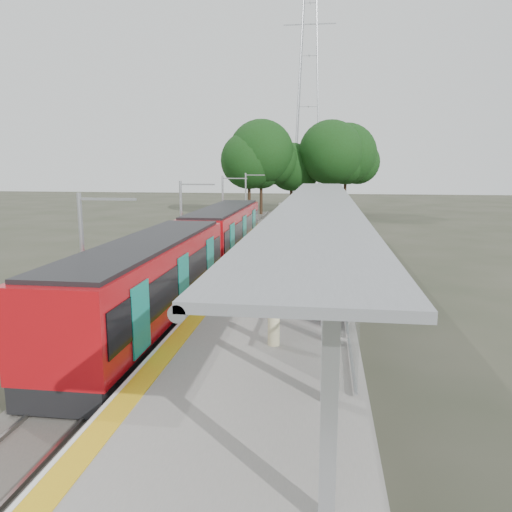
# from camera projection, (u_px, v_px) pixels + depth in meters

# --- Properties ---
(ground) EXTENTS (200.00, 200.00, 0.00)m
(ground) POSITION_uv_depth(u_px,v_px,m) (224.00, 486.00, 10.00)
(ground) COLOR #474438
(ground) RESTS_ON ground
(trackbed) EXTENTS (3.00, 70.00, 0.24)m
(trackbed) POSITION_uv_depth(u_px,v_px,m) (216.00, 269.00, 30.06)
(trackbed) COLOR #59544C
(trackbed) RESTS_ON ground
(platform) EXTENTS (6.00, 50.00, 1.00)m
(platform) POSITION_uv_depth(u_px,v_px,m) (291.00, 265.00, 29.39)
(platform) COLOR gray
(platform) RESTS_ON ground
(tactile_strip) EXTENTS (0.60, 50.00, 0.02)m
(tactile_strip) POSITION_uv_depth(u_px,v_px,m) (248.00, 255.00, 29.64)
(tactile_strip) COLOR yellow
(tactile_strip) RESTS_ON platform
(end_fence) EXTENTS (6.00, 0.10, 1.20)m
(end_fence) POSITION_uv_depth(u_px,v_px,m) (306.00, 209.00, 53.50)
(end_fence) COLOR #9EA0A5
(end_fence) RESTS_ON platform
(train) EXTENTS (2.74, 27.60, 3.62)m
(train) POSITION_uv_depth(u_px,v_px,m) (196.00, 250.00, 25.17)
(train) COLOR black
(train) RESTS_ON ground
(canopy) EXTENTS (3.27, 38.00, 3.66)m
(canopy) POSITION_uv_depth(u_px,v_px,m) (319.00, 208.00, 24.79)
(canopy) COLOR #9EA0A5
(canopy) RESTS_ON platform
(pylon) EXTENTS (8.00, 4.00, 38.00)m
(pylon) POSITION_uv_depth(u_px,v_px,m) (309.00, 81.00, 77.78)
(pylon) COLOR #9EA0A5
(pylon) RESTS_ON ground
(tree_cluster) EXTENTS (18.91, 12.16, 11.65)m
(tree_cluster) POSITION_uv_depth(u_px,v_px,m) (300.00, 156.00, 61.20)
(tree_cluster) COLOR #382316
(tree_cluster) RESTS_ON ground
(catenary_masts) EXTENTS (2.08, 48.16, 5.40)m
(catenary_masts) POSITION_uv_depth(u_px,v_px,m) (183.00, 224.00, 28.80)
(catenary_masts) COLOR #9EA0A5
(catenary_masts) RESTS_ON ground
(bench_near) EXTENTS (1.09, 1.75, 1.15)m
(bench_near) POSITION_uv_depth(u_px,v_px,m) (324.00, 303.00, 17.32)
(bench_near) COLOR #0D1643
(bench_near) RESTS_ON platform
(bench_mid) EXTENTS (0.86, 1.61, 1.05)m
(bench_mid) POSITION_uv_depth(u_px,v_px,m) (311.00, 297.00, 18.25)
(bench_mid) COLOR #0D1643
(bench_mid) RESTS_ON platform
(bench_far) EXTENTS (1.04, 1.60, 1.05)m
(bench_far) POSITION_uv_depth(u_px,v_px,m) (319.00, 238.00, 32.89)
(bench_far) COLOR #0D1643
(bench_far) RESTS_ON platform
(info_pillar_near) EXTENTS (0.36, 0.36, 1.61)m
(info_pillar_near) POSITION_uv_depth(u_px,v_px,m) (274.00, 322.00, 14.87)
(info_pillar_near) COLOR beige
(info_pillar_near) RESTS_ON platform
(info_pillar_far) EXTENTS (0.42, 0.42, 1.87)m
(info_pillar_far) POSITION_uv_depth(u_px,v_px,m) (310.00, 241.00, 29.90)
(info_pillar_far) COLOR beige
(info_pillar_far) RESTS_ON platform
(litter_bin) EXTENTS (0.53, 0.53, 0.94)m
(litter_bin) POSITION_uv_depth(u_px,v_px,m) (315.00, 263.00, 24.97)
(litter_bin) COLOR #9EA0A5
(litter_bin) RESTS_ON platform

